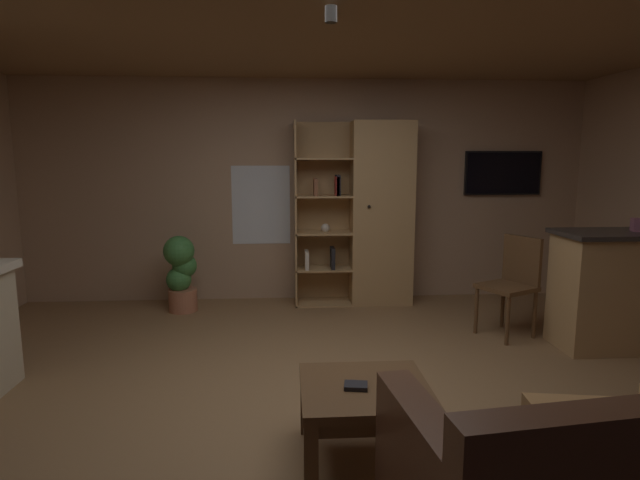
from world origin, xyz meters
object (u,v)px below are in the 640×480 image
(kitchen_bar_counter, at_px, (636,289))
(potted_floor_plant, at_px, (181,271))
(dining_chair, at_px, (513,279))
(coffee_table, at_px, (365,400))
(table_book_0, at_px, (356,386))
(tissue_box, at_px, (640,225))
(bookshelf_cabinet, at_px, (373,215))
(wall_mounted_tv, at_px, (503,173))

(kitchen_bar_counter, distance_m, potted_floor_plant, 4.35)
(dining_chair, bearing_deg, kitchen_bar_counter, -22.42)
(kitchen_bar_counter, height_order, coffee_table, kitchen_bar_counter)
(coffee_table, relative_size, table_book_0, 5.57)
(tissue_box, relative_size, dining_chair, 0.13)
(bookshelf_cabinet, xyz_separation_m, coffee_table, (-0.55, -3.06, -0.67))
(tissue_box, relative_size, potted_floor_plant, 0.15)
(coffee_table, height_order, table_book_0, table_book_0)
(tissue_box, xyz_separation_m, table_book_0, (-2.61, -1.54, -0.64))
(bookshelf_cabinet, distance_m, potted_floor_plant, 2.19)
(table_book_0, relative_size, wall_mounted_tv, 0.14)
(bookshelf_cabinet, bearing_deg, wall_mounted_tv, 7.73)
(table_book_0, height_order, dining_chair, dining_chair)
(wall_mounted_tv, bearing_deg, dining_chair, -107.74)
(kitchen_bar_counter, relative_size, coffee_table, 2.02)
(kitchen_bar_counter, height_order, tissue_box, tissue_box)
(bookshelf_cabinet, distance_m, table_book_0, 3.20)
(bookshelf_cabinet, bearing_deg, tissue_box, -37.64)
(wall_mounted_tv, bearing_deg, bookshelf_cabinet, -172.27)
(bookshelf_cabinet, distance_m, wall_mounted_tv, 1.63)
(tissue_box, bearing_deg, bookshelf_cabinet, 142.36)
(bookshelf_cabinet, bearing_deg, coffee_table, -100.26)
(coffee_table, height_order, wall_mounted_tv, wall_mounted_tv)
(kitchen_bar_counter, distance_m, table_book_0, 3.06)
(table_book_0, xyz_separation_m, dining_chair, (1.72, 1.93, 0.10))
(table_book_0, relative_size, potted_floor_plant, 0.15)
(tissue_box, xyz_separation_m, wall_mounted_tv, (-0.45, 1.76, 0.39))
(kitchen_bar_counter, xyz_separation_m, coffee_table, (-2.59, -1.52, -0.18))
(kitchen_bar_counter, relative_size, table_book_0, 11.25)
(wall_mounted_tv, bearing_deg, potted_floor_plant, -173.48)
(bookshelf_cabinet, height_order, kitchen_bar_counter, bookshelf_cabinet)
(kitchen_bar_counter, xyz_separation_m, wall_mounted_tv, (-0.48, 1.75, 0.95))
(bookshelf_cabinet, xyz_separation_m, tissue_box, (2.01, -1.55, 0.07))
(kitchen_bar_counter, height_order, dining_chair, kitchen_bar_counter)
(coffee_table, bearing_deg, tissue_box, 30.60)
(table_book_0, bearing_deg, tissue_box, 30.51)
(bookshelf_cabinet, height_order, tissue_box, bookshelf_cabinet)
(bookshelf_cabinet, height_order, table_book_0, bookshelf_cabinet)
(kitchen_bar_counter, xyz_separation_m, tissue_box, (-0.03, -0.00, 0.56))
(kitchen_bar_counter, bearing_deg, coffee_table, -149.62)
(coffee_table, relative_size, wall_mounted_tv, 0.77)
(tissue_box, bearing_deg, table_book_0, -149.49)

